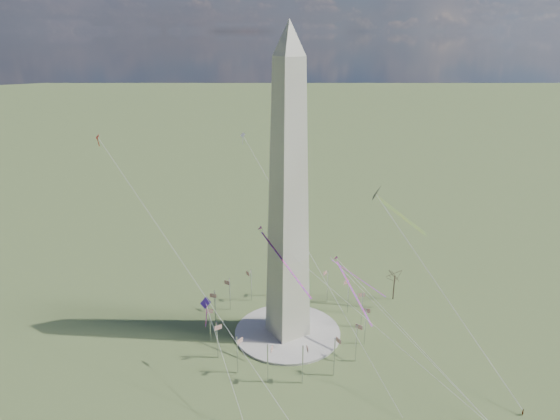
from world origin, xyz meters
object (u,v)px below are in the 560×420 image
tree_near (395,274)px  kite_delta_black (379,196)px  washington_monument (288,201)px  person_east (523,412)px

tree_near → kite_delta_black: 31.18m
tree_near → washington_monument: bearing=178.1°
washington_monument → person_east: size_ratio=51.10×
washington_monument → kite_delta_black: bearing=6.2°
washington_monument → person_east: 87.34m
washington_monument → person_east: (33.44, -65.60, -46.97)m
person_east → tree_near: bearing=-117.7°
tree_near → person_east: 66.21m
tree_near → person_east: size_ratio=7.77×
washington_monument → kite_delta_black: (41.61, 4.54, -7.01)m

